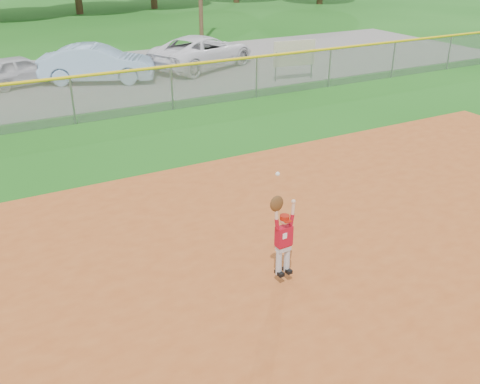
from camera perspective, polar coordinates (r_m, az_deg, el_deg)
name	(u,v)px	position (r m, az deg, el deg)	size (l,w,h in m)	color
ground	(213,284)	(9.24, -2.85, -9.82)	(120.00, 120.00, 0.00)	#1A5E15
parking_strip	(41,84)	(23.67, -20.43, 10.79)	(44.00, 10.00, 0.03)	slate
car_white_a	(20,70)	(23.44, -22.40, 11.91)	(1.42, 3.54, 1.20)	silver
car_blue	(97,64)	(23.05, -14.97, 13.10)	(1.58, 4.52, 1.49)	#98C0E3
car_white_b	(202,52)	(24.97, -4.03, 14.70)	(2.42, 5.24, 1.46)	white
sponsor_sign	(294,54)	(22.70, 5.82, 14.40)	(1.83, 0.33, 1.64)	gray
outfield_fence	(72,97)	(17.71, -17.47, 9.64)	(40.06, 0.10, 1.55)	gray
ballplayer	(283,235)	(8.78, 4.58, -4.61)	(0.49, 0.21, 1.89)	silver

